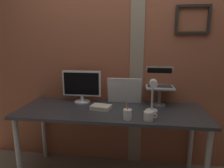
% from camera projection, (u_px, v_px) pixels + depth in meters
% --- Properties ---
extents(brick_wall_back, '(3.53, 0.16, 2.53)m').
position_uv_depth(brick_wall_back, '(126.00, 59.00, 2.35)').
color(brick_wall_back, '#9E563D').
rests_on(brick_wall_back, ground_plane).
extents(desk, '(1.92, 0.68, 0.78)m').
position_uv_depth(desk, '(111.00, 117.00, 2.10)').
color(desk, '#333338').
rests_on(desk, ground_plane).
extents(monitor, '(0.44, 0.18, 0.37)m').
position_uv_depth(monitor, '(82.00, 85.00, 2.30)').
color(monitor, white).
rests_on(monitor, desk).
extents(laptop_stand, '(0.28, 0.22, 0.20)m').
position_uv_depth(laptop_stand, '(160.00, 93.00, 2.20)').
color(laptop_stand, gray).
rests_on(laptop_stand, desk).
extents(laptop, '(0.30, 0.26, 0.22)m').
position_uv_depth(laptop, '(160.00, 82.00, 2.23)').
color(laptop, '#ADB2B7').
rests_on(laptop, laptop_stand).
extents(whiteboard_panel, '(0.38, 0.08, 0.29)m').
position_uv_depth(whiteboard_panel, '(124.00, 91.00, 2.28)').
color(whiteboard_panel, white).
rests_on(whiteboard_panel, desk).
extents(desk_lamp, '(0.12, 0.20, 0.34)m').
position_uv_depth(desk_lamp, '(153.00, 92.00, 1.93)').
color(desk_lamp, white).
rests_on(desk_lamp, desk).
extents(pen_cup, '(0.08, 0.08, 0.18)m').
position_uv_depth(pen_cup, '(127.00, 114.00, 1.82)').
color(pen_cup, white).
rests_on(pen_cup, desk).
extents(coffee_mug, '(0.12, 0.09, 0.08)m').
position_uv_depth(coffee_mug, '(149.00, 116.00, 1.79)').
color(coffee_mug, silver).
rests_on(coffee_mug, desk).
extents(paper_clutter_stack, '(0.22, 0.18, 0.04)m').
position_uv_depth(paper_clutter_stack, '(101.00, 107.00, 2.09)').
color(paper_clutter_stack, silver).
rests_on(paper_clutter_stack, desk).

